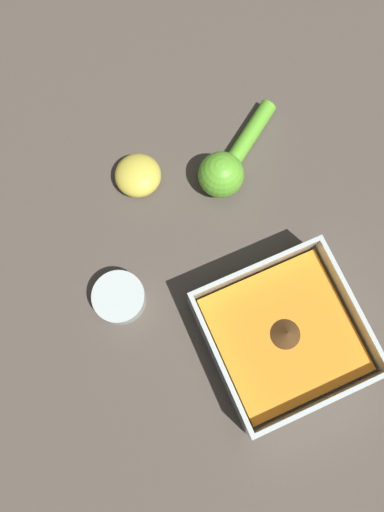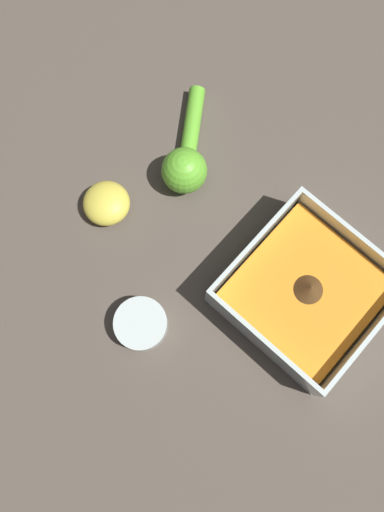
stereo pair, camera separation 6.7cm
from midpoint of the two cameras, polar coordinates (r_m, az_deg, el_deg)
ground_plane at (r=0.70m, az=7.71°, el=-6.04°), size 4.00×4.00×0.00m
square_dish at (r=0.68m, az=10.11°, el=-4.67°), size 0.19×0.19×0.07m
spice_bowl at (r=0.68m, az=-8.61°, el=-8.29°), size 0.07×0.07×0.03m
lemon_squeezer at (r=0.72m, az=-3.35°, el=10.27°), size 0.16×0.12×0.07m
lemon_half at (r=0.72m, az=-12.34°, el=5.39°), size 0.07×0.07×0.04m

